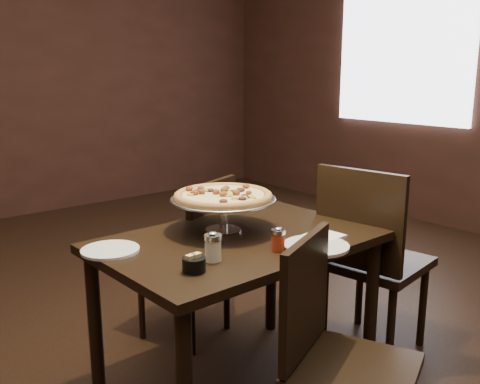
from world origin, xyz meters
TOP-DOWN VIEW (x-y plane):
  - room at (0.06, 0.03)m, footprint 6.04×7.04m
  - dining_table at (-0.06, -0.09)m, footprint 1.15×0.78m
  - pizza_stand at (-0.05, 0.03)m, footprint 0.46×0.46m
  - parmesan_shaker at (-0.31, -0.24)m, footprint 0.06×0.06m
  - pepper_flake_shaker at (-0.05, -0.31)m, footprint 0.06×0.06m
  - packet_caddy at (-0.43, -0.28)m, footprint 0.08×0.08m
  - napkin_stack at (0.21, -0.32)m, footprint 0.14×0.14m
  - plate_left at (-0.55, 0.09)m, footprint 0.22×0.22m
  - plate_near at (0.09, -0.38)m, footprint 0.26×0.26m
  - serving_spatula at (-0.02, -0.07)m, footprint 0.16×0.16m
  - chair_far at (0.07, 0.43)m, footprint 0.51×0.51m
  - chair_near at (-0.12, -0.67)m, footprint 0.52×0.52m
  - chair_side at (0.63, -0.25)m, footprint 0.51×0.51m

SIDE VIEW (x-z plane):
  - chair_near at x=-0.12m, z-range 0.04..0.89m
  - chair_far at x=0.07m, z-range 0.04..0.90m
  - chair_side at x=0.63m, z-range 0.04..1.00m
  - dining_table at x=-0.06m, z-range 0.26..0.97m
  - plate_left at x=-0.55m, z-range 0.71..0.72m
  - plate_near at x=0.09m, z-range 0.71..0.72m
  - napkin_stack at x=0.21m, z-range 0.71..0.72m
  - packet_caddy at x=-0.43m, z-range 0.70..0.77m
  - pepper_flake_shaker at x=-0.05m, z-range 0.71..0.80m
  - parmesan_shaker at x=-0.31m, z-range 0.71..0.82m
  - serving_spatula at x=-0.02m, z-range 0.84..0.87m
  - pizza_stand at x=-0.05m, z-range 0.77..0.96m
  - room at x=0.06m, z-range -0.02..2.82m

